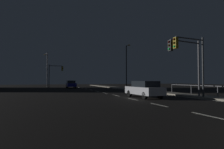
{
  "coord_description": "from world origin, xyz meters",
  "views": [
    {
      "loc": [
        -7.09,
        -1.57,
        1.65
      ],
      "look_at": [
        0.73,
        20.38,
        2.36
      ],
      "focal_mm": 29.63,
      "sensor_mm": 36.0,
      "label": 1
    }
  ],
  "objects_px": {
    "traffic_light_far_center": "(56,72)",
    "traffic_light_far_left": "(191,54)",
    "car": "(144,89)",
    "street_lamp_median": "(47,67)",
    "car_oncoming": "(71,84)",
    "street_lamp_far_end": "(127,63)",
    "traffic_light_overhead_east": "(186,56)"
  },
  "relations": [
    {
      "from": "traffic_light_far_center",
      "to": "traffic_light_far_left",
      "type": "xyz_separation_m",
      "value": [
        10.16,
        -26.53,
        0.57
      ]
    },
    {
      "from": "car",
      "to": "traffic_light_far_left",
      "type": "bearing_deg",
      "value": -38.86
    },
    {
      "from": "street_lamp_median",
      "to": "traffic_light_far_left",
      "type": "bearing_deg",
      "value": -70.23
    },
    {
      "from": "car_oncoming",
      "to": "street_lamp_far_end",
      "type": "height_order",
      "value": "street_lamp_far_end"
    },
    {
      "from": "street_lamp_median",
      "to": "street_lamp_far_end",
      "type": "bearing_deg",
      "value": -45.79
    },
    {
      "from": "car",
      "to": "car_oncoming",
      "type": "height_order",
      "value": "same"
    },
    {
      "from": "traffic_light_far_center",
      "to": "street_lamp_far_end",
      "type": "height_order",
      "value": "street_lamp_far_end"
    },
    {
      "from": "street_lamp_far_end",
      "to": "car_oncoming",
      "type": "bearing_deg",
      "value": 138.74
    },
    {
      "from": "traffic_light_far_center",
      "to": "car",
      "type": "bearing_deg",
      "value": -73.78
    },
    {
      "from": "street_lamp_far_end",
      "to": "traffic_light_far_center",
      "type": "bearing_deg",
      "value": 147.13
    },
    {
      "from": "traffic_light_far_center",
      "to": "traffic_light_far_left",
      "type": "bearing_deg",
      "value": -69.04
    },
    {
      "from": "traffic_light_far_left",
      "to": "street_lamp_far_end",
      "type": "height_order",
      "value": "street_lamp_far_end"
    },
    {
      "from": "traffic_light_far_center",
      "to": "street_lamp_median",
      "type": "xyz_separation_m",
      "value": [
        -1.7,
        6.46,
        1.49
      ]
    },
    {
      "from": "car",
      "to": "street_lamp_median",
      "type": "height_order",
      "value": "street_lamp_median"
    },
    {
      "from": "car",
      "to": "traffic_light_overhead_east",
      "type": "distance_m",
      "value": 4.86
    },
    {
      "from": "traffic_light_far_center",
      "to": "traffic_light_far_left",
      "type": "distance_m",
      "value": 28.42
    },
    {
      "from": "traffic_light_overhead_east",
      "to": "street_lamp_far_end",
      "type": "distance_m",
      "value": 18.03
    },
    {
      "from": "traffic_light_far_left",
      "to": "street_lamp_median",
      "type": "xyz_separation_m",
      "value": [
        -11.86,
        32.99,
        0.92
      ]
    },
    {
      "from": "traffic_light_far_left",
      "to": "traffic_light_overhead_east",
      "type": "bearing_deg",
      "value": 83.0
    },
    {
      "from": "street_lamp_far_end",
      "to": "street_lamp_median",
      "type": "xyz_separation_m",
      "value": [
        -14.05,
        14.44,
        -0.08
      ]
    },
    {
      "from": "traffic_light_far_center",
      "to": "street_lamp_far_end",
      "type": "distance_m",
      "value": 14.8
    },
    {
      "from": "traffic_light_far_left",
      "to": "car_oncoming",
      "type": "bearing_deg",
      "value": 104.78
    },
    {
      "from": "traffic_light_overhead_east",
      "to": "street_lamp_far_end",
      "type": "bearing_deg",
      "value": 83.26
    },
    {
      "from": "traffic_light_far_left",
      "to": "street_lamp_median",
      "type": "bearing_deg",
      "value": 109.77
    },
    {
      "from": "traffic_light_far_left",
      "to": "traffic_light_far_center",
      "type": "bearing_deg",
      "value": 110.96
    },
    {
      "from": "car",
      "to": "car_oncoming",
      "type": "xyz_separation_m",
      "value": [
        -3.83,
        24.06,
        0.0
      ]
    },
    {
      "from": "car",
      "to": "traffic_light_overhead_east",
      "type": "xyz_separation_m",
      "value": [
        3.28,
        -1.9,
        3.04
      ]
    },
    {
      "from": "traffic_light_overhead_east",
      "to": "car",
      "type": "bearing_deg",
      "value": 149.86
    },
    {
      "from": "traffic_light_far_center",
      "to": "traffic_light_far_left",
      "type": "relative_size",
      "value": 0.89
    },
    {
      "from": "street_lamp_median",
      "to": "traffic_light_far_center",
      "type": "bearing_deg",
      "value": -75.28
    },
    {
      "from": "car",
      "to": "car_oncoming",
      "type": "relative_size",
      "value": 1.01
    },
    {
      "from": "street_lamp_far_end",
      "to": "traffic_light_overhead_east",
      "type": "bearing_deg",
      "value": -96.74
    }
  ]
}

